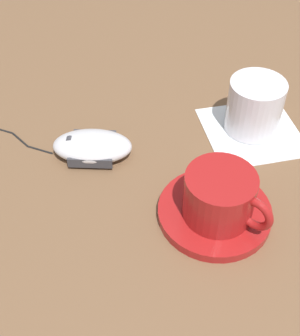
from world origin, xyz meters
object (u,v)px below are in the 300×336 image
computer_mouse (92,146)px  drinking_glass (255,106)px  saucer (214,212)px  coffee_cup (221,196)px

computer_mouse → drinking_glass: (-0.10, -0.22, 0.03)m
computer_mouse → drinking_glass: drinking_glass is taller
computer_mouse → saucer: bearing=-162.1°
saucer → coffee_cup: coffee_cup is taller
computer_mouse → drinking_glass: size_ratio=1.56×
coffee_cup → computer_mouse: bearing=17.0°
saucer → coffee_cup: size_ratio=1.26×
saucer → computer_mouse: bearing=17.9°
coffee_cup → drinking_glass: (0.10, -0.16, -0.00)m
coffee_cup → computer_mouse: size_ratio=0.90×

